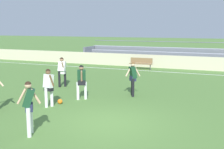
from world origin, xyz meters
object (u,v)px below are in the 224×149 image
at_px(player_dark_trailing_run, 29,103).
at_px(bench_far_left, 141,62).
at_px(player_dark_pressing_high, 82,79).
at_px(soccer_ball, 60,101).
at_px(player_white_deep_cover, 49,85).
at_px(player_white_on_ball, 62,69).
at_px(player_dark_wide_right, 133,76).
at_px(bleacher_stand, 209,57).

bearing_deg(player_dark_trailing_run, bench_far_left, 93.39).
distance_m(player_dark_pressing_high, soccer_ball, 1.45).
xyz_separation_m(player_dark_pressing_high, player_white_deep_cover, (-0.67, -1.64, 0.01)).
height_order(player_white_on_ball, soccer_ball, player_white_on_ball).
xyz_separation_m(bench_far_left, player_dark_wide_right, (2.21, -8.76, 0.45)).
relative_size(player_white_deep_cover, player_dark_trailing_run, 0.95).
xyz_separation_m(player_white_deep_cover, player_dark_wide_right, (2.64, 3.20, 0.04)).
bearing_deg(player_dark_pressing_high, player_white_on_ball, 138.64).
height_order(bleacher_stand, bench_far_left, bleacher_stand).
xyz_separation_m(player_dark_pressing_high, player_dark_trailing_run, (0.63, -4.54, 0.07)).
bearing_deg(player_dark_wide_right, player_white_deep_cover, -129.56).
distance_m(player_white_deep_cover, player_white_on_ball, 4.10).
distance_m(bleacher_stand, player_dark_wide_right, 12.76).
relative_size(player_dark_pressing_high, soccer_ball, 7.33).
bearing_deg(bench_far_left, soccer_ball, -91.34).
bearing_deg(bench_far_left, player_white_deep_cover, -92.04).
height_order(bleacher_stand, soccer_ball, bleacher_stand).
relative_size(bleacher_stand, player_dark_pressing_high, 14.14).
xyz_separation_m(player_white_deep_cover, player_white_on_ball, (-1.70, 3.73, 0.04)).
height_order(player_white_deep_cover, player_dark_wide_right, player_dark_wide_right).
distance_m(player_dark_pressing_high, player_white_on_ball, 3.16).
height_order(bench_far_left, player_white_on_ball, player_white_on_ball).
xyz_separation_m(bleacher_stand, player_dark_wide_right, (-2.70, -12.47, 0.18)).
xyz_separation_m(bleacher_stand, player_dark_pressing_high, (-4.66, -14.02, 0.14)).
bearing_deg(bleacher_stand, player_white_on_ball, -120.53).
bearing_deg(bleacher_stand, player_dark_trailing_run, -102.25).
xyz_separation_m(bench_far_left, player_dark_trailing_run, (0.88, -14.86, 0.48)).
distance_m(bleacher_stand, player_dark_pressing_high, 14.78).
height_order(bench_far_left, player_dark_pressing_high, player_dark_pressing_high).
height_order(player_dark_trailing_run, player_white_on_ball, player_dark_trailing_run).
relative_size(player_dark_pressing_high, player_white_deep_cover, 0.99).
height_order(bench_far_left, player_white_deep_cover, player_white_deep_cover).
relative_size(bleacher_stand, soccer_ball, 103.69).
distance_m(player_white_on_ball, soccer_ball, 3.76).
bearing_deg(player_dark_wide_right, player_dark_pressing_high, -141.67).
xyz_separation_m(player_dark_trailing_run, player_dark_wide_right, (1.33, 6.09, -0.02)).
distance_m(bench_far_left, player_white_on_ball, 8.51).
distance_m(bleacher_stand, player_white_deep_cover, 16.55).
distance_m(player_white_deep_cover, player_dark_wide_right, 4.14).
relative_size(bleacher_stand, bench_far_left, 12.67).
relative_size(bench_far_left, player_dark_pressing_high, 1.12).
relative_size(bench_far_left, soccer_ball, 8.18).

